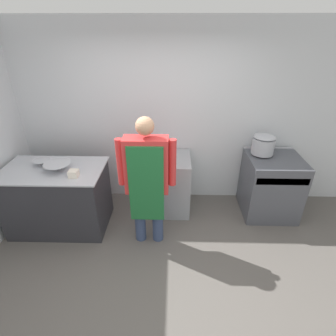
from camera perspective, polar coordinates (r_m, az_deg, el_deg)
The scene contains 10 objects.
ground_plane at distance 3.26m, azimuth -3.20°, elevation -23.15°, with size 14.00×14.00×0.00m, color #5B5651.
wall_back at distance 3.98m, azimuth -1.80°, elevation 10.80°, with size 8.00×0.05×2.70m.
prep_counter at distance 3.96m, azimuth -22.70°, elevation -6.04°, with size 1.33×0.80×0.91m.
stove at distance 4.20m, azimuth 21.38°, elevation -3.65°, with size 0.76×0.72×0.93m.
fridge_unit at distance 4.01m, azimuth 0.52°, elevation -3.46°, with size 0.58×0.67×0.87m.
person_cook at distance 3.12m, azimuth -4.62°, elevation -1.83°, with size 0.69×0.24×1.71m.
mixing_bowl at distance 3.65m, azimuth -22.90°, elevation 0.19°, with size 0.34×0.34×0.10m.
small_bowl at distance 3.89m, azimuth -25.71°, elevation 1.08°, with size 0.22×0.22×0.07m.
plastic_tub at distance 3.43m, azimuth -19.87°, elevation -1.15°, with size 0.11×0.11×0.09m.
stock_pot at distance 3.98m, azimuth 20.05°, elevation 4.88°, with size 0.31×0.31×0.28m.
Camera 1 is at (0.22, -2.02, 2.55)m, focal length 28.00 mm.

